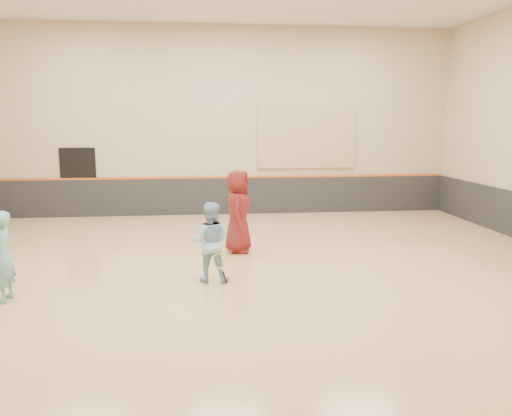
{
  "coord_description": "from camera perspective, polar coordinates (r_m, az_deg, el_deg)",
  "views": [
    {
      "loc": [
        -0.58,
        -10.18,
        2.98
      ],
      "look_at": [
        0.55,
        0.4,
        1.15
      ],
      "focal_mm": 35.0,
      "sensor_mm": 36.0,
      "label": 1
    }
  ],
  "objects": [
    {
      "name": "ball_beside_spare",
      "position": [
        14.06,
        -2.08,
        -2.34
      ],
      "size": [
        0.07,
        0.07,
        0.07
      ],
      "primitive_type": "sphere",
      "color": "#B0CC2F",
      "rests_on": "floor"
    },
    {
      "name": "room",
      "position": [
        10.42,
        -2.76,
        -2.25
      ],
      "size": [
        15.04,
        12.04,
        6.22
      ],
      "color": "tan",
      "rests_on": "ground"
    },
    {
      "name": "young_man",
      "position": [
        11.5,
        -2.07,
        -0.38
      ],
      "size": [
        0.75,
        1.02,
        1.91
      ],
      "primitive_type": "imported",
      "rotation": [
        0.0,
        0.0,
        1.41
      ],
      "color": "maroon",
      "rests_on": "floor"
    },
    {
      "name": "ball_under_racket",
      "position": [
        10.87,
        -3.7,
        -5.98
      ],
      "size": [
        0.07,
        0.07,
        0.07
      ],
      "primitive_type": "sphere",
      "color": "#B6C92E",
      "rests_on": "floor"
    },
    {
      "name": "girl",
      "position": [
        9.36,
        -27.1,
        -4.99
      ],
      "size": [
        0.38,
        0.57,
        1.54
      ],
      "primitive_type": "imported",
      "rotation": [
        0.0,
        0.0,
        -1.59
      ],
      "color": "#68B4B4",
      "rests_on": "floor"
    },
    {
      "name": "held_racket",
      "position": [
        9.23,
        -4.11,
        -6.07
      ],
      "size": [
        0.37,
        0.37,
        0.63
      ],
      "primitive_type": null,
      "color": "gold",
      "rests_on": "instructor"
    },
    {
      "name": "spare_racket",
      "position": [
        13.75,
        -2.83,
        -2.65
      ],
      "size": [
        0.73,
        0.73,
        0.05
      ],
      "primitive_type": null,
      "color": "#B4C92C",
      "rests_on": "floor"
    },
    {
      "name": "wainscot_back",
      "position": [
        16.33,
        -3.97,
        1.37
      ],
      "size": [
        14.9,
        0.04,
        1.2
      ],
      "primitive_type": "cube",
      "color": "#232326",
      "rests_on": "floor"
    },
    {
      "name": "accent_stripe",
      "position": [
        16.24,
        -3.99,
        3.52
      ],
      "size": [
        14.9,
        0.03,
        0.06
      ],
      "primitive_type": "cube",
      "color": "#D85914",
      "rests_on": "wall_back"
    },
    {
      "name": "doorway",
      "position": [
        16.73,
        -19.6,
        2.75
      ],
      "size": [
        1.1,
        0.05,
        2.2
      ],
      "primitive_type": "cube",
      "color": "black",
      "rests_on": "floor"
    },
    {
      "name": "instructor",
      "position": [
        9.43,
        -5.29,
        -3.89
      ],
      "size": [
        0.81,
        0.68,
        1.52
      ],
      "primitive_type": "imported",
      "rotation": [
        0.0,
        0.0,
        3.0
      ],
      "color": "#8CBCD8",
      "rests_on": "floor"
    },
    {
      "name": "ball_in_hand",
      "position": [
        11.26,
        -1.58,
        0.81
      ],
      "size": [
        0.07,
        0.07,
        0.07
      ],
      "primitive_type": "sphere",
      "color": "yellow",
      "rests_on": "young_man"
    },
    {
      "name": "acoustic_panel",
      "position": [
        16.48,
        5.82,
        8.05
      ],
      "size": [
        3.2,
        0.08,
        2.0
      ],
      "primitive_type": "cube",
      "color": "tan",
      "rests_on": "wall_back"
    }
  ]
}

